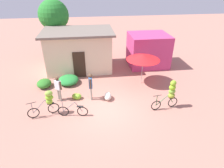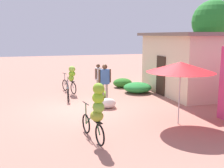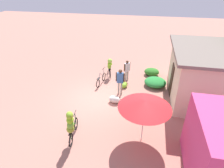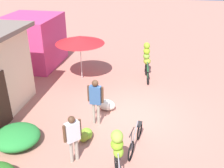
# 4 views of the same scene
# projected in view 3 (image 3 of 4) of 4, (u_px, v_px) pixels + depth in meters

# --- Properties ---
(ground_plane) EXTENTS (60.00, 60.00, 0.00)m
(ground_plane) POSITION_uv_depth(u_px,v_px,m) (99.00, 98.00, 11.92)
(ground_plane) COLOR #AB7161
(building_low) EXTENTS (5.46, 3.70, 3.17)m
(building_low) POSITION_uv_depth(u_px,v_px,m) (201.00, 74.00, 11.35)
(building_low) COLOR beige
(building_low) RESTS_ON ground
(hedge_bush_front_left) EXTENTS (0.97, 1.13, 0.54)m
(hedge_bush_front_left) POSITION_uv_depth(u_px,v_px,m) (152.00, 72.00, 14.61)
(hedge_bush_front_left) COLOR #2F7726
(hedge_bush_front_left) RESTS_ON ground
(hedge_bush_front_right) EXTENTS (1.44, 1.51, 0.55)m
(hedge_bush_front_right) POSITION_uv_depth(u_px,v_px,m) (155.00, 82.00, 13.16)
(hedge_bush_front_right) COLOR #278537
(hedge_bush_front_right) RESTS_ON ground
(market_umbrella) EXTENTS (2.31, 2.31, 2.17)m
(market_umbrella) POSITION_uv_depth(u_px,v_px,m) (145.00, 104.00, 7.96)
(market_umbrella) COLOR beige
(market_umbrella) RESTS_ON ground
(bicycle_leftmost) EXTENTS (1.63, 0.61, 1.47)m
(bicycle_leftmost) POSITION_uv_depth(u_px,v_px,m) (110.00, 65.00, 14.14)
(bicycle_leftmost) COLOR black
(bicycle_leftmost) RESTS_ON ground
(bicycle_near_pile) EXTENTS (1.65, 0.30, 1.01)m
(bicycle_near_pile) POSITION_uv_depth(u_px,v_px,m) (101.00, 79.00, 13.36)
(bicycle_near_pile) COLOR black
(bicycle_near_pile) RESTS_ON ground
(bicycle_center_loaded) EXTENTS (1.69, 0.50, 1.75)m
(bicycle_center_loaded) POSITION_uv_depth(u_px,v_px,m) (71.00, 125.00, 8.30)
(bicycle_center_loaded) COLOR black
(bicycle_center_loaded) RESTS_ON ground
(banana_pile_on_ground) EXTENTS (0.70, 0.57, 0.36)m
(banana_pile_on_ground) POSITION_uv_depth(u_px,v_px,m) (124.00, 85.00, 13.03)
(banana_pile_on_ground) COLOR olive
(banana_pile_on_ground) RESTS_ON ground
(produce_sack) EXTENTS (0.55, 0.76, 0.44)m
(produce_sack) POSITION_uv_depth(u_px,v_px,m) (114.00, 99.00, 11.40)
(produce_sack) COLOR silver
(produce_sack) RESTS_ON ground
(person_vendor) EXTENTS (0.46, 0.41, 1.57)m
(person_vendor) POSITION_uv_depth(u_px,v_px,m) (127.00, 68.00, 13.52)
(person_vendor) COLOR gray
(person_vendor) RESTS_ON ground
(person_bystander) EXTENTS (0.23, 0.58, 1.76)m
(person_bystander) POSITION_uv_depth(u_px,v_px,m) (120.00, 79.00, 11.81)
(person_bystander) COLOR gray
(person_bystander) RESTS_ON ground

